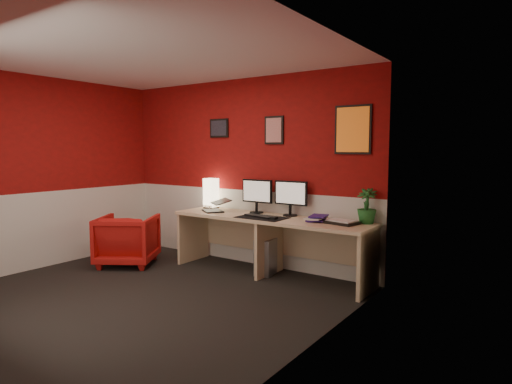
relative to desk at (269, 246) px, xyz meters
name	(u,v)px	position (x,y,z in m)	size (l,w,h in m)	color
ground	(145,296)	(-0.66, -1.41, -0.36)	(4.00, 3.50, 0.01)	black
ceiling	(139,55)	(-0.66, -1.41, 2.13)	(4.00, 3.50, 0.01)	white
wall_back	(243,172)	(-0.66, 0.34, 0.89)	(4.00, 0.01, 2.50)	#9B100F
wall_left	(39,173)	(-2.66, -1.41, 0.89)	(0.01, 3.50, 2.50)	#9B100F
wall_right	(315,189)	(1.34, -1.41, 0.89)	(0.01, 3.50, 2.50)	#9B100F
wainscot_back	(243,226)	(-0.66, 0.34, 0.14)	(4.00, 0.01, 1.00)	silver
wainscot_left	(42,230)	(-2.66, -1.41, 0.14)	(0.01, 3.50, 1.00)	silver
wainscot_right	(313,283)	(1.33, -1.41, 0.14)	(0.01, 3.50, 1.00)	silver
desk	(269,246)	(0.00, 0.00, 0.00)	(2.60, 0.65, 0.73)	#D2B086
shoji_lamp	(211,194)	(-1.10, 0.19, 0.56)	(0.16, 0.16, 0.40)	#FFE5B2
laptop	(213,203)	(-0.87, -0.04, 0.47)	(0.33, 0.23, 0.22)	black
monitor_left	(257,191)	(-0.32, 0.18, 0.66)	(0.45, 0.06, 0.58)	black
monitor_right	(290,193)	(0.17, 0.22, 0.66)	(0.45, 0.06, 0.58)	black
desk_mat	(262,217)	(-0.04, -0.11, 0.37)	(0.60, 0.38, 0.01)	black
keyboard	(260,216)	(-0.08, -0.08, 0.38)	(0.42, 0.14, 0.02)	black
mouse	(274,218)	(0.16, -0.15, 0.39)	(0.06, 0.10, 0.03)	black
book_bottom	(308,219)	(0.51, 0.03, 0.38)	(0.21, 0.28, 0.03)	navy
book_middle	(308,218)	(0.53, 0.02, 0.40)	(0.19, 0.26, 0.02)	silver
book_top	(311,216)	(0.56, 0.01, 0.43)	(0.19, 0.25, 0.02)	navy
zen_tray	(341,222)	(0.93, 0.05, 0.38)	(0.35, 0.25, 0.03)	black
potted_plant	(367,206)	(1.15, 0.23, 0.56)	(0.22, 0.22, 0.39)	#19591E
pc_tower	(268,255)	(-0.07, 0.07, -0.14)	(0.20, 0.45, 0.45)	#99999E
armchair	(128,240)	(-1.85, -0.67, -0.03)	(0.72, 0.74, 0.67)	red
art_left	(219,128)	(-1.06, 0.33, 1.49)	(0.32, 0.02, 0.26)	black
art_center	(274,130)	(-0.15, 0.33, 1.44)	(0.28, 0.02, 0.36)	red
art_right	(353,130)	(0.92, 0.33, 1.42)	(0.44, 0.02, 0.56)	orange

